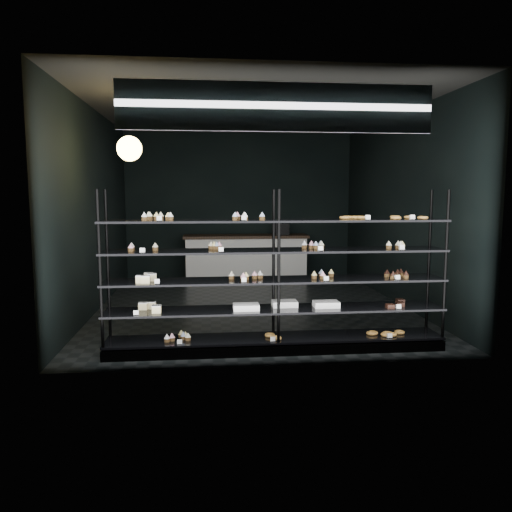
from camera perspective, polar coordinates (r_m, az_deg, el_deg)
The scene contains 5 objects.
room at distance 8.22m, azimuth -0.50°, elevation 5.30°, with size 5.01×6.01×3.20m.
display_shelf at distance 5.92m, azimuth 2.04°, elevation -4.88°, with size 4.00×0.50×1.91m.
signage at distance 5.39m, azimuth 2.47°, elevation 16.63°, with size 3.30×0.05×0.50m.
pendant_lamp at distance 6.89m, azimuth -14.27°, elevation 11.83°, with size 0.33×0.33×0.89m.
service_counter at distance 10.80m, azimuth -1.11°, elevation -0.11°, with size 2.67×0.65×1.23m.
Camera 1 is at (-0.75, -8.18, 1.86)m, focal length 35.00 mm.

